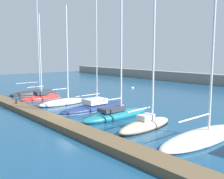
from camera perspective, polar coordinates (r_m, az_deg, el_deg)
The scene contains 11 objects.
ground_plane at distance 26.83m, azimuth -8.89°, elevation -6.19°, with size 120.00×120.00×0.00m, color navy.
dock_pier at distance 25.74m, azimuth -13.06°, elevation -6.29°, with size 40.30×1.82×0.54m, color brown.
sailboat_charcoal_nearest at distance 43.13m, azimuth -16.33°, elevation -0.76°, with size 2.09×7.90×15.83m.
sailboat_red_second at distance 38.49m, azimuth -15.02°, elevation -1.61°, with size 2.17×6.15×11.99m.
sailboat_white_third at distance 34.38m, azimuth -10.45°, elevation -2.60°, with size 2.28×6.74×12.64m.
sailboat_navy_fourth at distance 30.78m, azimuth -3.75°, elevation -3.68°, with size 2.91×9.45×17.84m.
sailboat_teal_fifth at distance 26.79m, azimuth 0.92°, elevation -5.24°, with size 2.16×8.33×13.02m.
sailboat_sand_sixth at distance 23.08m, azimuth 7.24°, elevation -7.30°, with size 2.22×6.60×12.24m.
sailboat_ivory_seventh at distance 21.35m, azimuth 18.86°, elevation -8.98°, with size 2.83×9.57×19.76m.
mooring_buoy_white at distance 49.63m, azimuth 4.43°, elevation 0.31°, with size 0.54×0.54×0.54m, color white.
dock_bollard at distance 33.33m, azimuth -19.87°, elevation -2.49°, with size 0.20×0.20×0.44m, color black.
Camera 1 is at (22.26, -13.52, 6.44)m, focal length 42.55 mm.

